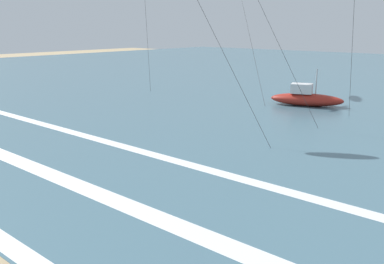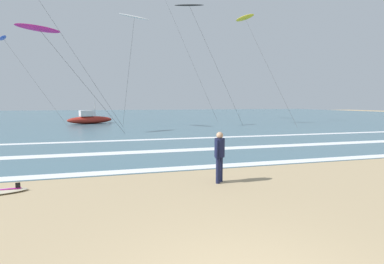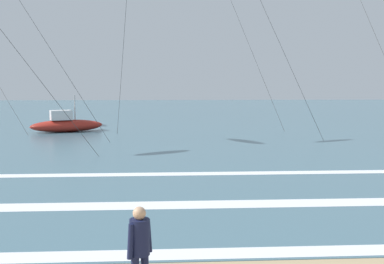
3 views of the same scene
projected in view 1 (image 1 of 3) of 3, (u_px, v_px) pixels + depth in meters
The scene contains 4 objects.
wave_foam_shoreline at pixel (35, 264), 10.64m from camera, with size 51.61×0.60×0.01m, color white.
wave_foam_mid_break at pixel (188, 230), 12.36m from camera, with size 59.56×0.86×0.01m, color white.
wave_foam_outer_break at pixel (257, 183), 16.04m from camera, with size 51.19×0.64×0.01m, color white.
offshore_boat at pixel (306, 98), 31.62m from camera, with size 5.46×3.44×2.70m.
Camera 1 is at (9.05, 2.79, 5.70)m, focal length 40.51 mm.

